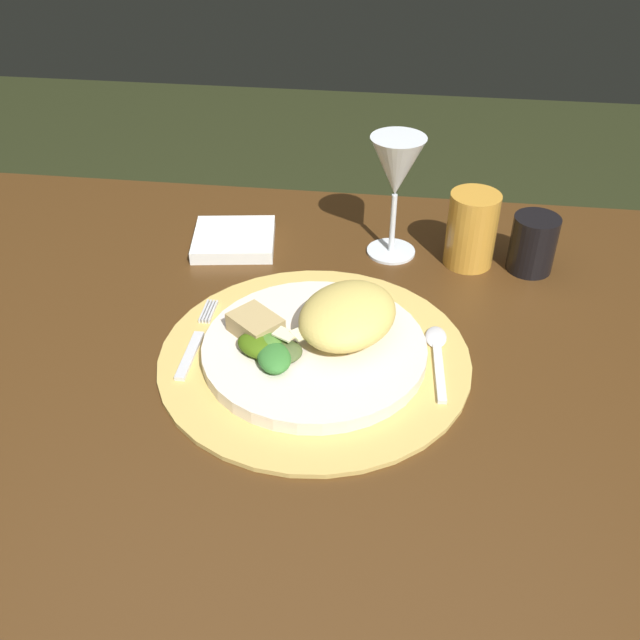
# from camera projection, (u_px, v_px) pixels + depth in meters

# --- Properties ---
(dining_table) EXTENTS (1.30, 0.81, 0.73)m
(dining_table) POSITION_uv_depth(u_px,v_px,m) (262.00, 435.00, 0.97)
(dining_table) COLOR #482B13
(dining_table) RESTS_ON ground
(placemat) EXTENTS (0.37, 0.37, 0.01)m
(placemat) POSITION_uv_depth(u_px,v_px,m) (315.00, 357.00, 0.84)
(placemat) COLOR tan
(placemat) RESTS_ON dining_table
(dinner_plate) EXTENTS (0.26, 0.26, 0.02)m
(dinner_plate) POSITION_uv_depth(u_px,v_px,m) (314.00, 349.00, 0.83)
(dinner_plate) COLOR silver
(dinner_plate) RESTS_ON placemat
(pasta_serving) EXTENTS (0.15, 0.17, 0.05)m
(pasta_serving) POSITION_uv_depth(u_px,v_px,m) (348.00, 314.00, 0.83)
(pasta_serving) COLOR #DDC160
(pasta_serving) RESTS_ON dinner_plate
(salad_greens) EXTENTS (0.09, 0.08, 0.02)m
(salad_greens) POSITION_uv_depth(u_px,v_px,m) (271.00, 350.00, 0.80)
(salad_greens) COLOR #35782F
(salad_greens) RESTS_ON dinner_plate
(bread_piece) EXTENTS (0.07, 0.07, 0.02)m
(bread_piece) POSITION_uv_depth(u_px,v_px,m) (256.00, 325.00, 0.83)
(bread_piece) COLOR tan
(bread_piece) RESTS_ON dinner_plate
(fork) EXTENTS (0.01, 0.15, 0.00)m
(fork) POSITION_uv_depth(u_px,v_px,m) (196.00, 341.00, 0.85)
(fork) COLOR silver
(fork) RESTS_ON placemat
(spoon) EXTENTS (0.03, 0.14, 0.01)m
(spoon) POSITION_uv_depth(u_px,v_px,m) (437.00, 349.00, 0.84)
(spoon) COLOR silver
(spoon) RESTS_ON placemat
(napkin) EXTENTS (0.13, 0.13, 0.02)m
(napkin) POSITION_uv_depth(u_px,v_px,m) (234.00, 239.00, 1.04)
(napkin) COLOR white
(napkin) RESTS_ON dining_table
(wine_glass) EXTENTS (0.08, 0.08, 0.17)m
(wine_glass) POSITION_uv_depth(u_px,v_px,m) (396.00, 171.00, 0.95)
(wine_glass) COLOR silver
(wine_glass) RESTS_ON dining_table
(amber_tumbler) EXTENTS (0.07, 0.07, 0.11)m
(amber_tumbler) POSITION_uv_depth(u_px,v_px,m) (472.00, 230.00, 0.98)
(amber_tumbler) COLOR gold
(amber_tumbler) RESTS_ON dining_table
(dark_tumbler) EXTENTS (0.06, 0.06, 0.08)m
(dark_tumbler) POSITION_uv_depth(u_px,v_px,m) (533.00, 244.00, 0.97)
(dark_tumbler) COLOR black
(dark_tumbler) RESTS_ON dining_table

